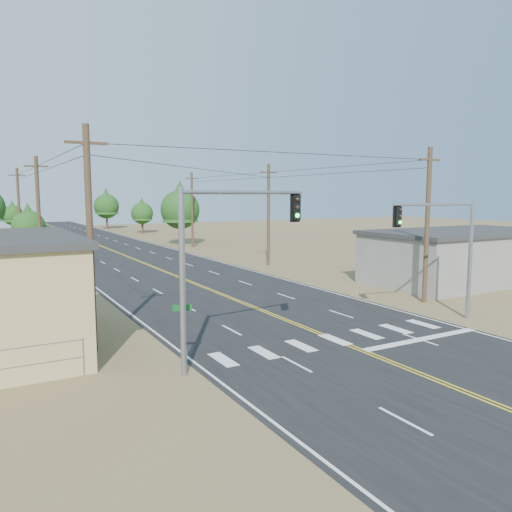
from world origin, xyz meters
TOP-DOWN VIEW (x-y plane):
  - ground at (0.00, 0.00)m, footprint 220.00×220.00m
  - road at (0.00, 30.00)m, footprint 15.00×200.00m
  - building_right at (19.00, 16.00)m, footprint 15.00×8.00m
  - utility_pole_left_near at (-10.50, 12.00)m, footprint 1.80×0.30m
  - utility_pole_left_mid at (-10.50, 32.00)m, footprint 1.80×0.30m
  - utility_pole_left_far at (-10.50, 52.00)m, footprint 1.80×0.30m
  - utility_pole_right_near at (10.50, 12.00)m, footprint 1.80×0.30m
  - utility_pole_right_mid at (10.50, 32.00)m, footprint 1.80×0.30m
  - utility_pole_right_far at (10.50, 52.00)m, footprint 1.80×0.30m
  - signal_mast_left at (-6.38, 7.33)m, footprint 6.02×0.97m
  - signal_mast_right at (7.78, 7.98)m, footprint 5.10×1.21m
  - street_sign at (-7.80, 8.00)m, footprint 0.75×0.25m
  - tree_left_near at (-9.58, 52.45)m, footprint 3.70×3.70m
  - tree_left_far at (-9.00, 89.84)m, footprint 3.68×3.68m
  - tree_right_near at (10.11, 55.47)m, footprint 5.42×5.42m
  - tree_right_mid at (11.92, 79.93)m, footprint 3.98×3.98m
  - tree_right_far at (9.00, 95.47)m, footprint 5.10×5.10m

SIDE VIEW (x-z plane):
  - ground at x=0.00m, z-range 0.00..0.00m
  - road at x=0.00m, z-range 0.00..0.02m
  - street_sign at x=-7.80m, z-range 0.44..3.04m
  - building_right at x=19.00m, z-range 0.00..4.00m
  - tree_left_far at x=-9.00m, z-range 0.68..6.82m
  - tree_left_near at x=-9.58m, z-range 0.69..6.86m
  - tree_right_mid at x=11.92m, z-range 0.74..7.38m
  - signal_mast_right at x=7.78m, z-range 1.15..7.80m
  - signal_mast_left at x=-6.38m, z-range 1.29..8.57m
  - utility_pole_left_near at x=-10.50m, z-range 0.12..10.12m
  - utility_pole_left_mid at x=-10.50m, z-range 0.12..10.12m
  - utility_pole_left_far at x=-10.50m, z-range 0.12..10.12m
  - utility_pole_right_near at x=10.50m, z-range 0.12..10.12m
  - utility_pole_right_mid at x=10.50m, z-range 0.12..10.12m
  - utility_pole_right_far at x=10.50m, z-range 0.12..10.12m
  - tree_right_far at x=9.00m, z-range 0.95..9.45m
  - tree_right_near at x=10.11m, z-range 1.01..10.05m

